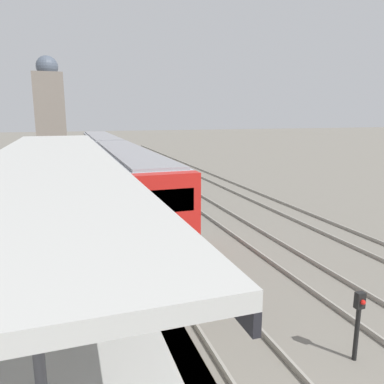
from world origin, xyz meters
name	(u,v)px	position (x,y,z in m)	size (l,w,h in m)	color
platform_canopy	(52,157)	(-4.04, 11.66, 3.77)	(4.00, 24.10, 2.89)	beige
person_on_platform	(92,202)	(-2.72, 11.69, 1.99)	(0.40, 0.40, 1.66)	#2D2D33
train_near	(112,158)	(0.00, 27.98, 1.78)	(2.69, 34.97, 3.21)	red
signal_post_near	(358,318)	(2.18, 2.88, 1.00)	(0.20, 0.21, 1.60)	black
distant_domed_building	(50,107)	(-5.24, 54.51, 6.23)	(4.00, 4.00, 13.17)	slate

